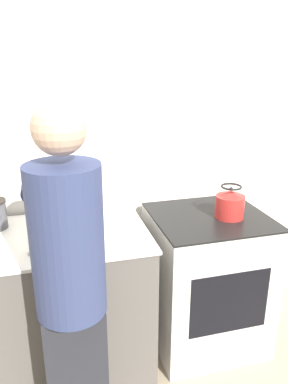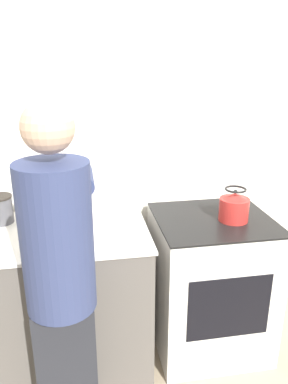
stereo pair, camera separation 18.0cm
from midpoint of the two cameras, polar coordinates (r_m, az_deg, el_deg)
The scene contains 8 objects.
wall_back at distance 2.51m, azimuth -10.81°, elevation 6.16°, with size 8.00×0.05×2.60m.
counter at distance 2.48m, azimuth -18.28°, elevation -16.20°, with size 1.37×0.72×0.91m.
oven at distance 2.61m, azimuth 7.45°, elevation -13.11°, with size 0.72×0.67×0.93m.
person at distance 1.74m, azimuth -14.19°, elevation -13.06°, with size 0.35×0.59×1.72m.
cutting_board at distance 2.14m, azimuth -15.47°, elevation -7.30°, with size 0.31×0.22×0.02m.
knife at distance 2.14m, azimuth -14.62°, elevation -6.87°, with size 0.24×0.10×0.01m.
kettle at distance 2.36m, azimuth 10.85°, elevation -1.86°, with size 0.18×0.18×0.21m.
bowl_mixing at distance 2.36m, azimuth -12.41°, elevation -3.88°, with size 0.13×0.13×0.06m.
Camera 1 is at (-0.27, -1.67, 1.86)m, focal length 35.00 mm.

